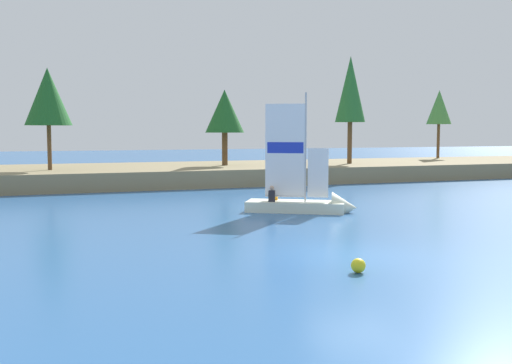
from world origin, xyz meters
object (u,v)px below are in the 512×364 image
at_px(shoreline_tree_left, 48,97).
at_px(shoreline_tree_midright, 439,108).
at_px(shoreline_tree_midleft, 225,112).
at_px(shoreline_tree_centre, 350,90).
at_px(channel_buoy, 358,266).
at_px(sailboat, 313,203).

height_order(shoreline_tree_left, shoreline_tree_midright, shoreline_tree_left).
bearing_deg(shoreline_tree_left, shoreline_tree_midleft, 5.14).
bearing_deg(shoreline_tree_midleft, shoreline_tree_midright, 11.20).
bearing_deg(shoreline_tree_centre, channel_buoy, -118.50).
bearing_deg(sailboat, shoreline_tree_midright, 73.80).
bearing_deg(shoreline_tree_left, shoreline_tree_centre, 0.27).
bearing_deg(shoreline_tree_midright, sailboat, -136.82).
relative_size(shoreline_tree_left, sailboat, 1.12).
xyz_separation_m(shoreline_tree_midleft, channel_buoy, (-4.95, -27.88, -4.82)).
relative_size(shoreline_tree_left, shoreline_tree_centre, 0.80).
xyz_separation_m(shoreline_tree_midleft, shoreline_tree_midright, (21.75, 4.31, 0.76)).
bearing_deg(shoreline_tree_midright, shoreline_tree_midleft, -168.80).
height_order(sailboat, channel_buoy, sailboat).
relative_size(sailboat, channel_buoy, 15.34).
bearing_deg(shoreline_tree_left, shoreline_tree_midright, 9.07).
relative_size(shoreline_tree_centre, shoreline_tree_midright, 1.31).
relative_size(shoreline_tree_left, shoreline_tree_midleft, 1.19).
bearing_deg(sailboat, shoreline_tree_centre, 86.96).
relative_size(shoreline_tree_midleft, channel_buoy, 14.46).
distance_m(shoreline_tree_midleft, channel_buoy, 28.72).
distance_m(shoreline_tree_left, shoreline_tree_midleft, 12.06).
height_order(shoreline_tree_left, sailboat, shoreline_tree_left).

